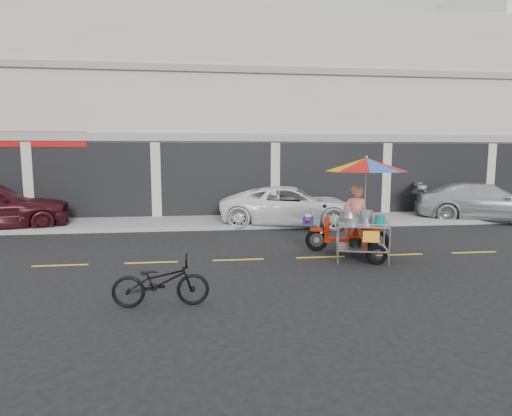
{
  "coord_description": "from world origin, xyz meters",
  "views": [
    {
      "loc": [
        -2.84,
        -9.81,
        2.48
      ],
      "look_at": [
        -1.5,
        0.6,
        1.15
      ],
      "focal_mm": 30.0,
      "sensor_mm": 36.0,
      "label": 1
    }
  ],
  "objects": [
    {
      "name": "silver_pickup",
      "position": [
        7.56,
        4.7,
        0.71
      ],
      "size": [
        5.26,
        3.72,
        1.41
      ],
      "primitive_type": "imported",
      "rotation": [
        0.0,
        0.0,
        1.17
      ],
      "color": "#B1B5B8",
      "rests_on": "ground"
    },
    {
      "name": "centerline",
      "position": [
        0.0,
        0.0,
        0.0
      ],
      "size": [
        42.0,
        0.1,
        0.01
      ],
      "primitive_type": "cube",
      "color": "gold",
      "rests_on": "ground"
    },
    {
      "name": "near_bicycle",
      "position": [
        -3.52,
        -2.9,
        0.41
      ],
      "size": [
        1.57,
        0.55,
        0.82
      ],
      "primitive_type": "imported",
      "rotation": [
        0.0,
        0.0,
        1.58
      ],
      "color": "black",
      "rests_on": "ground"
    },
    {
      "name": "sidewalk",
      "position": [
        0.0,
        5.5,
        0.07
      ],
      "size": [
        45.0,
        3.0,
        0.15
      ],
      "primitive_type": "cube",
      "color": "gray",
      "rests_on": "ground"
    },
    {
      "name": "white_pickup",
      "position": [
        0.26,
        4.7,
        0.68
      ],
      "size": [
        5.25,
        3.26,
        1.35
      ],
      "primitive_type": "imported",
      "rotation": [
        0.0,
        0.0,
        1.35
      ],
      "color": "white",
      "rests_on": "ground"
    },
    {
      "name": "ground",
      "position": [
        0.0,
        0.0,
        0.0
      ],
      "size": [
        90.0,
        90.0,
        0.0
      ],
      "primitive_type": "plane",
      "color": "black"
    },
    {
      "name": "food_vendor_rig",
      "position": [
        0.93,
        -0.07,
        1.54
      ],
      "size": [
        2.41,
        2.4,
        2.45
      ],
      "rotation": [
        0.0,
        0.0,
        -0.29
      ],
      "color": "black",
      "rests_on": "ground"
    },
    {
      "name": "shophouse_block",
      "position": [
        2.82,
        10.59,
        4.24
      ],
      "size": [
        36.0,
        8.11,
        10.4
      ],
      "color": "beige",
      "rests_on": "ground"
    }
  ]
}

